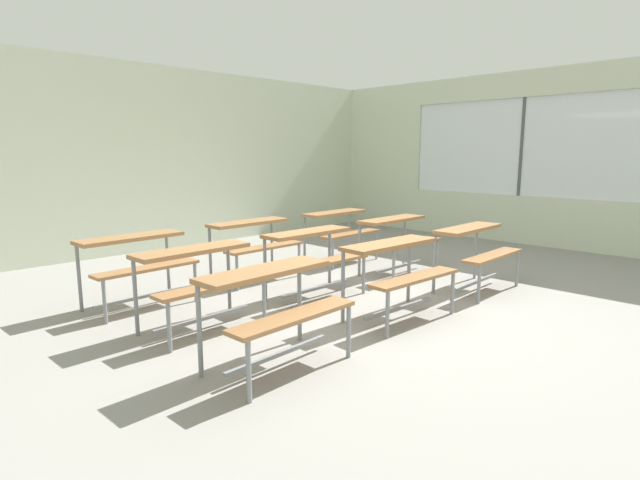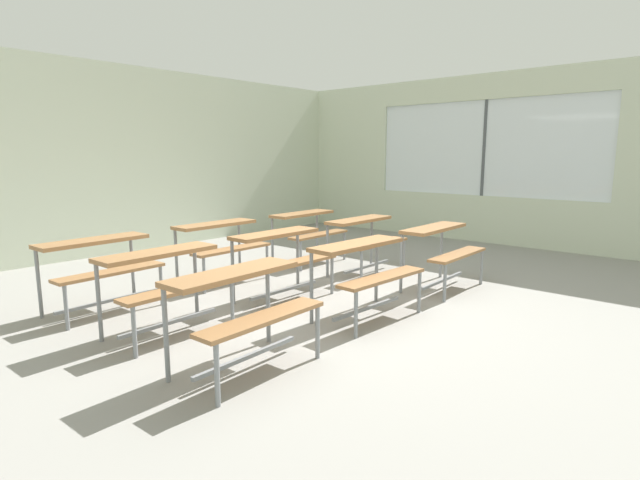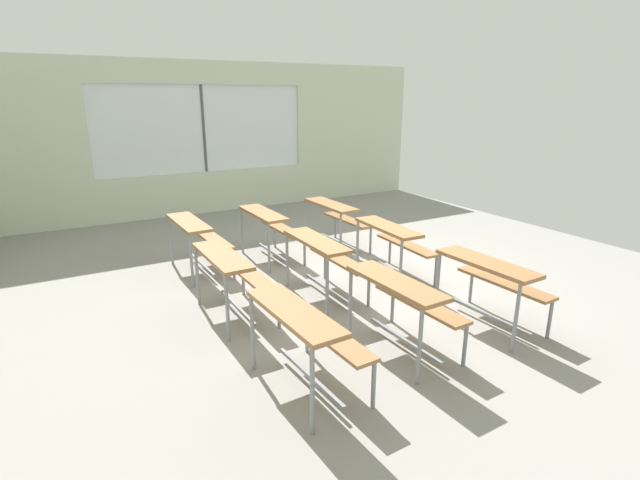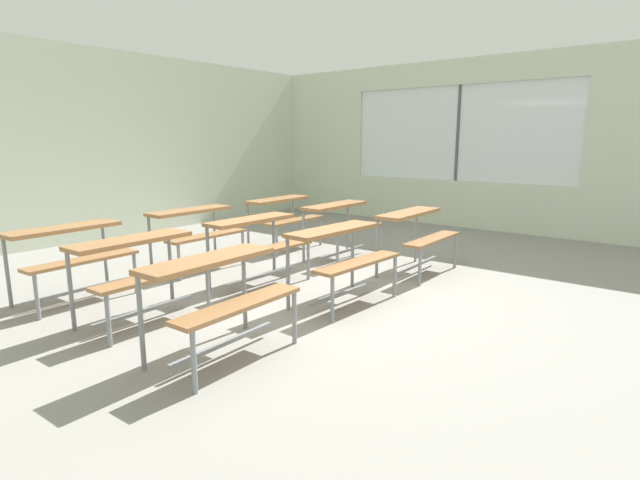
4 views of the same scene
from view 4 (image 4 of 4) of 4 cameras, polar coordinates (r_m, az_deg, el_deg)
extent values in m
cube|color=gray|center=(5.29, -2.32, -6.45)|extent=(10.00, 9.00, 0.05)
cube|color=beige|center=(8.68, -25.87, 9.67)|extent=(10.00, 0.12, 3.00)
cube|color=beige|center=(9.47, 17.89, 3.77)|extent=(0.12, 9.00, 0.85)
cube|color=beige|center=(9.47, 18.80, 18.00)|extent=(0.12, 9.00, 0.45)
cube|color=beige|center=(11.15, 0.67, 11.97)|extent=(0.12, 1.90, 1.70)
cube|color=white|center=(9.59, 15.52, 11.64)|extent=(0.02, 4.20, 1.70)
cube|color=#4C5156|center=(9.59, 15.52, 11.64)|extent=(0.06, 0.05, 1.70)
cube|color=olive|center=(3.78, -12.69, -2.28)|extent=(1.11, 0.36, 0.04)
cube|color=olive|center=(3.63, -9.16, -7.32)|extent=(1.11, 0.26, 0.03)
cylinder|color=gray|center=(3.71, -19.79, -8.78)|extent=(0.04, 0.04, 0.72)
cylinder|color=gray|center=(4.30, -8.65, -5.43)|extent=(0.04, 0.04, 0.72)
cylinder|color=gray|center=(3.34, -14.23, -13.29)|extent=(0.04, 0.04, 0.44)
cylinder|color=gray|center=(3.99, -2.95, -8.78)|extent=(0.04, 0.04, 0.44)
cube|color=gray|center=(3.88, -10.90, -11.53)|extent=(1.00, 0.06, 0.03)
cube|color=olive|center=(4.92, 1.52, 1.15)|extent=(1.11, 0.37, 0.04)
cube|color=olive|center=(4.79, 4.45, -2.60)|extent=(1.11, 0.27, 0.03)
cylinder|color=gray|center=(4.73, -3.69, -3.76)|extent=(0.04, 0.04, 0.72)
cylinder|color=gray|center=(5.46, 3.73, -1.69)|extent=(0.04, 0.04, 0.72)
cylinder|color=gray|center=(4.42, 1.42, -6.75)|extent=(0.04, 0.04, 0.44)
cylinder|color=gray|center=(5.19, 8.54, -4.09)|extent=(0.04, 0.04, 0.44)
cube|color=gray|center=(4.99, 2.73, -6.07)|extent=(1.00, 0.08, 0.03)
cube|color=olive|center=(6.14, 10.14, 3.03)|extent=(1.11, 0.34, 0.04)
cube|color=olive|center=(6.05, 12.74, 0.11)|extent=(1.10, 0.24, 0.03)
cylinder|color=gray|center=(5.84, 6.54, -0.89)|extent=(0.04, 0.04, 0.72)
cylinder|color=gray|center=(6.70, 10.93, 0.58)|extent=(0.04, 0.04, 0.72)
cylinder|color=gray|center=(5.62, 11.33, -3.00)|extent=(0.04, 0.04, 0.44)
cylinder|color=gray|center=(6.51, 15.22, -1.20)|extent=(0.04, 0.04, 0.44)
cube|color=gray|center=(6.20, 11.09, -2.78)|extent=(1.00, 0.05, 0.03)
cube|color=olive|center=(4.71, -20.82, -0.06)|extent=(1.11, 0.35, 0.04)
cube|color=olive|center=(4.52, -18.38, -4.03)|extent=(1.11, 0.25, 0.03)
cylinder|color=gray|center=(4.68, -26.60, -5.16)|extent=(0.04, 0.04, 0.72)
cylinder|color=gray|center=(5.18, -16.72, -2.90)|extent=(0.04, 0.04, 0.72)
cylinder|color=gray|center=(4.26, -23.05, -8.42)|extent=(0.04, 0.04, 0.44)
cylinder|color=gray|center=(4.80, -12.68, -5.56)|extent=(0.04, 0.04, 0.44)
cube|color=gray|center=(4.76, -19.37, -7.60)|extent=(1.00, 0.06, 0.03)
cube|color=olive|center=(5.59, -7.92, 2.28)|extent=(1.10, 0.33, 0.04)
cube|color=olive|center=(5.42, -5.51, -0.97)|extent=(1.10, 0.23, 0.03)
cylinder|color=gray|center=(5.44, -12.66, -2.00)|extent=(0.04, 0.04, 0.72)
cylinder|color=gray|center=(6.10, -5.31, -0.33)|extent=(0.04, 0.04, 0.72)
cylinder|color=gray|center=(5.07, -8.69, -4.48)|extent=(0.04, 0.04, 0.44)
cylinder|color=gray|center=(5.77, -1.36, -2.40)|extent=(0.04, 0.04, 0.44)
cube|color=gray|center=(5.62, -6.76, -4.11)|extent=(1.00, 0.04, 0.03)
cube|color=olive|center=(6.75, 1.73, 3.96)|extent=(1.10, 0.33, 0.04)
cube|color=olive|center=(6.62, 3.95, 1.33)|extent=(1.10, 0.23, 0.03)
cylinder|color=gray|center=(6.51, -1.90, 0.46)|extent=(0.04, 0.04, 0.72)
cylinder|color=gray|center=(7.29, 3.15, 1.64)|extent=(0.04, 0.04, 0.72)
cylinder|color=gray|center=(6.21, 2.01, -1.40)|extent=(0.04, 0.04, 0.44)
cylinder|color=gray|center=(7.02, 6.82, 0.04)|extent=(0.04, 0.04, 0.44)
cube|color=gray|center=(6.78, 2.65, -1.34)|extent=(1.00, 0.04, 0.03)
cube|color=olive|center=(5.61, -27.30, 1.15)|extent=(1.11, 0.37, 0.04)
cube|color=olive|center=(5.39, -25.47, -2.12)|extent=(1.11, 0.27, 0.03)
cylinder|color=gray|center=(5.61, -32.15, -3.11)|extent=(0.04, 0.04, 0.72)
cylinder|color=gray|center=(6.03, -23.38, -1.36)|extent=(0.04, 0.04, 0.72)
cylinder|color=gray|center=(5.15, -29.65, -5.64)|extent=(0.04, 0.04, 0.44)
cylinder|color=gray|center=(5.61, -20.37, -3.53)|extent=(0.04, 0.04, 0.44)
cube|color=gray|center=(5.62, -26.07, -5.22)|extent=(1.00, 0.08, 0.03)
cube|color=olive|center=(6.46, -14.67, 3.24)|extent=(1.10, 0.34, 0.04)
cube|color=olive|center=(6.25, -12.74, 0.48)|extent=(1.10, 0.24, 0.03)
cylinder|color=gray|center=(6.34, -18.85, -0.44)|extent=(0.04, 0.04, 0.72)
cylinder|color=gray|center=(6.93, -11.97, 0.89)|extent=(0.04, 0.04, 0.72)
cylinder|color=gray|center=(5.93, -15.81, -2.44)|extent=(0.04, 0.04, 0.44)
cylinder|color=gray|center=(6.55, -8.80, -0.84)|extent=(0.04, 0.04, 0.44)
cube|color=gray|center=(6.46, -13.63, -2.30)|extent=(1.00, 0.05, 0.03)
cube|color=olive|center=(7.44, -4.82, 4.62)|extent=(1.11, 0.35, 0.04)
cube|color=olive|center=(7.27, -2.89, 2.26)|extent=(1.11, 0.25, 0.03)
cylinder|color=gray|center=(7.23, -8.24, 1.45)|extent=(0.04, 0.04, 0.72)
cylinder|color=gray|center=(7.95, -3.13, 2.47)|extent=(0.04, 0.04, 0.72)
cylinder|color=gray|center=(6.88, -4.97, -0.16)|extent=(0.04, 0.04, 0.44)
cylinder|color=gray|center=(7.64, 0.04, 1.04)|extent=(0.04, 0.04, 0.44)
cube|color=gray|center=(7.45, -3.93, -0.20)|extent=(1.00, 0.06, 0.03)
camera|label=3|loc=(6.63, -59.77, 12.20)|focal=26.50mm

